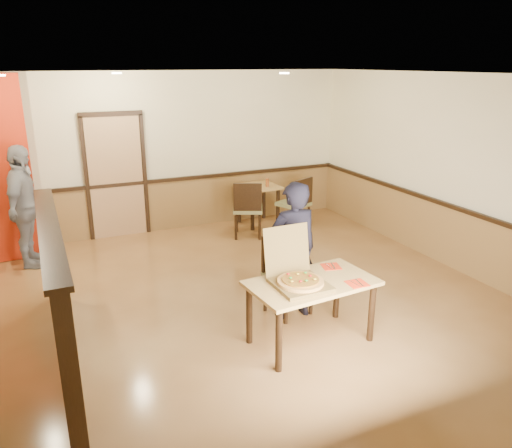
{
  "coord_description": "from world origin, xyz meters",
  "views": [
    {
      "loc": [
        -2.04,
        -5.16,
        2.93
      ],
      "look_at": [
        0.28,
        0.0,
        1.09
      ],
      "focal_mm": 35.0,
      "sensor_mm": 36.0,
      "label": 1
    }
  ],
  "objects_px": {
    "diner_chair": "(285,270)",
    "pizza_box": "(298,278)",
    "side_chair_left": "(248,207)",
    "side_table": "(258,195)",
    "main_table": "(312,291)",
    "diner": "(293,251)",
    "side_chair_right": "(297,202)",
    "condiment": "(267,183)",
    "passerby": "(24,207)"
  },
  "relations": [
    {
      "from": "pizza_box",
      "to": "condiment",
      "type": "height_order",
      "value": "pizza_box"
    },
    {
      "from": "passerby",
      "to": "condiment",
      "type": "distance_m",
      "value": 4.09
    },
    {
      "from": "passerby",
      "to": "main_table",
      "type": "bearing_deg",
      "value": -126.51
    },
    {
      "from": "side_chair_left",
      "to": "diner",
      "type": "bearing_deg",
      "value": 101.45
    },
    {
      "from": "diner_chair",
      "to": "pizza_box",
      "type": "bearing_deg",
      "value": -120.42
    },
    {
      "from": "diner_chair",
      "to": "condiment",
      "type": "bearing_deg",
      "value": 55.72
    },
    {
      "from": "diner_chair",
      "to": "pizza_box",
      "type": "distance_m",
      "value": 0.85
    },
    {
      "from": "pizza_box",
      "to": "diner",
      "type": "bearing_deg",
      "value": 65.71
    },
    {
      "from": "side_table",
      "to": "diner_chair",
      "type": "bearing_deg",
      "value": -109.2
    },
    {
      "from": "diner",
      "to": "condiment",
      "type": "distance_m",
      "value": 3.52
    },
    {
      "from": "passerby",
      "to": "side_chair_left",
      "type": "bearing_deg",
      "value": -76.56
    },
    {
      "from": "side_chair_left",
      "to": "passerby",
      "type": "bearing_deg",
      "value": 21.5
    },
    {
      "from": "diner",
      "to": "condiment",
      "type": "height_order",
      "value": "diner"
    },
    {
      "from": "side_chair_right",
      "to": "diner_chair",
      "type": "bearing_deg",
      "value": 35.47
    },
    {
      "from": "side_chair_left",
      "to": "side_chair_right",
      "type": "distance_m",
      "value": 0.96
    },
    {
      "from": "main_table",
      "to": "diner_chair",
      "type": "bearing_deg",
      "value": 79.46
    },
    {
      "from": "main_table",
      "to": "condiment",
      "type": "bearing_deg",
      "value": 66.21
    },
    {
      "from": "diner_chair",
      "to": "condiment",
      "type": "xyz_separation_m",
      "value": [
        1.26,
        3.15,
        0.29
      ]
    },
    {
      "from": "side_chair_left",
      "to": "side_table",
      "type": "height_order",
      "value": "side_chair_left"
    },
    {
      "from": "diner",
      "to": "side_chair_left",
      "type": "bearing_deg",
      "value": -100.55
    },
    {
      "from": "diner_chair",
      "to": "diner",
      "type": "distance_m",
      "value": 0.34
    },
    {
      "from": "main_table",
      "to": "condiment",
      "type": "distance_m",
      "value": 4.14
    },
    {
      "from": "diner",
      "to": "pizza_box",
      "type": "bearing_deg",
      "value": 68.56
    },
    {
      "from": "diner_chair",
      "to": "side_chair_left",
      "type": "distance_m",
      "value": 2.75
    },
    {
      "from": "main_table",
      "to": "condiment",
      "type": "height_order",
      "value": "condiment"
    },
    {
      "from": "main_table",
      "to": "pizza_box",
      "type": "relative_size",
      "value": 2.22
    },
    {
      "from": "main_table",
      "to": "side_table",
      "type": "xyz_separation_m",
      "value": [
        1.22,
        4.05,
        -0.04
      ]
    },
    {
      "from": "diner_chair",
      "to": "passerby",
      "type": "relative_size",
      "value": 0.53
    },
    {
      "from": "main_table",
      "to": "side_table",
      "type": "height_order",
      "value": "side_table"
    },
    {
      "from": "main_table",
      "to": "side_chair_left",
      "type": "xyz_separation_m",
      "value": [
        0.74,
        3.43,
        -0.06
      ]
    },
    {
      "from": "main_table",
      "to": "diner",
      "type": "xyz_separation_m",
      "value": [
        0.1,
        0.61,
        0.22
      ]
    },
    {
      "from": "pizza_box",
      "to": "main_table",
      "type": "bearing_deg",
      "value": 1.81
    },
    {
      "from": "diner_chair",
      "to": "side_chair_right",
      "type": "height_order",
      "value": "side_chair_right"
    },
    {
      "from": "side_table",
      "to": "diner",
      "type": "xyz_separation_m",
      "value": [
        -1.12,
        -3.44,
        0.26
      ]
    },
    {
      "from": "pizza_box",
      "to": "condiment",
      "type": "bearing_deg",
      "value": 68.32
    },
    {
      "from": "side_chair_right",
      "to": "pizza_box",
      "type": "distance_m",
      "value": 3.93
    },
    {
      "from": "diner",
      "to": "main_table",
      "type": "bearing_deg",
      "value": 83.26
    },
    {
      "from": "diner_chair",
      "to": "side_chair_left",
      "type": "xyz_separation_m",
      "value": [
        0.66,
        2.67,
        0.02
      ]
    },
    {
      "from": "side_chair_left",
      "to": "passerby",
      "type": "xyz_separation_m",
      "value": [
        -3.48,
        0.17,
        0.36
      ]
    },
    {
      "from": "diner_chair",
      "to": "condiment",
      "type": "distance_m",
      "value": 3.4
    },
    {
      "from": "side_chair_right",
      "to": "passerby",
      "type": "bearing_deg",
      "value": -25.37
    },
    {
      "from": "passerby",
      "to": "side_table",
      "type": "bearing_deg",
      "value": -67.31
    },
    {
      "from": "condiment",
      "to": "side_chair_left",
      "type": "bearing_deg",
      "value": -141.15
    },
    {
      "from": "side_chair_left",
      "to": "pizza_box",
      "type": "xyz_separation_m",
      "value": [
        -0.91,
        -3.44,
        0.24
      ]
    },
    {
      "from": "main_table",
      "to": "side_chair_right",
      "type": "bearing_deg",
      "value": 58.75
    },
    {
      "from": "side_chair_right",
      "to": "condiment",
      "type": "height_order",
      "value": "side_chair_right"
    },
    {
      "from": "main_table",
      "to": "side_chair_left",
      "type": "bearing_deg",
      "value": 72.92
    },
    {
      "from": "main_table",
      "to": "diner",
      "type": "relative_size",
      "value": 0.84
    },
    {
      "from": "diner",
      "to": "pizza_box",
      "type": "distance_m",
      "value": 0.68
    },
    {
      "from": "diner",
      "to": "side_chair_right",
      "type": "bearing_deg",
      "value": -117.33
    }
  ]
}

